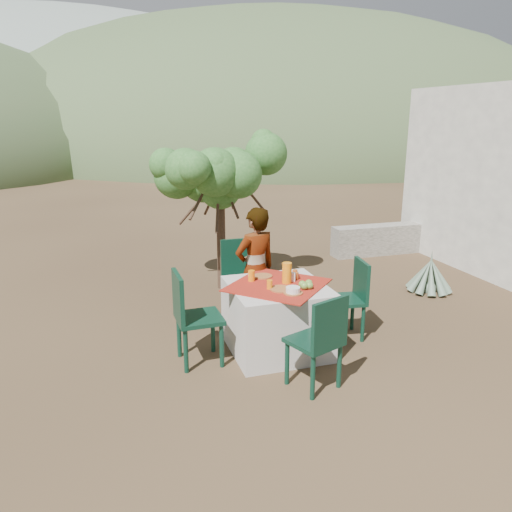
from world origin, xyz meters
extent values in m
plane|color=#372719|center=(0.00, 0.00, 0.00)|extent=(160.00, 160.00, 0.00)
cube|color=beige|center=(0.04, 0.19, 0.38)|extent=(1.02, 1.02, 0.75)
cube|color=#9D2716|center=(0.04, 0.19, 0.76)|extent=(1.30, 1.30, 0.01)
cylinder|color=black|center=(-0.24, 1.09, 0.24)|extent=(0.05, 0.05, 0.48)
cylinder|color=black|center=(0.13, 1.09, 0.24)|extent=(0.05, 0.05, 0.48)
cylinder|color=black|center=(-0.24, 1.45, 0.24)|extent=(0.05, 0.05, 0.48)
cylinder|color=black|center=(0.13, 1.45, 0.24)|extent=(0.05, 0.05, 0.48)
cube|color=black|center=(-0.06, 1.27, 0.48)|extent=(0.45, 0.45, 0.04)
cube|color=black|center=(-0.06, 1.47, 0.74)|extent=(0.45, 0.05, 0.47)
cylinder|color=black|center=(0.21, -0.42, 0.23)|extent=(0.05, 0.05, 0.47)
cylinder|color=black|center=(-0.12, -0.55, 0.23)|extent=(0.05, 0.05, 0.47)
cylinder|color=black|center=(0.33, -0.75, 0.23)|extent=(0.05, 0.05, 0.47)
cylinder|color=black|center=(0.00, -0.88, 0.23)|extent=(0.05, 0.05, 0.47)
cube|color=black|center=(0.11, -0.65, 0.47)|extent=(0.56, 0.56, 0.04)
cube|color=black|center=(0.18, -0.83, 0.71)|extent=(0.42, 0.19, 0.46)
cylinder|color=black|center=(-0.64, -0.02, 0.25)|extent=(0.05, 0.05, 0.49)
cylinder|color=black|center=(-0.65, 0.35, 0.25)|extent=(0.05, 0.05, 0.49)
cylinder|color=black|center=(-1.01, -0.04, 0.25)|extent=(0.05, 0.05, 0.49)
cylinder|color=black|center=(-1.02, 0.34, 0.25)|extent=(0.05, 0.05, 0.49)
cube|color=black|center=(-0.83, 0.16, 0.49)|extent=(0.47, 0.47, 0.04)
cube|color=black|center=(-1.04, 0.15, 0.76)|extent=(0.06, 0.46, 0.48)
cylinder|color=black|center=(0.75, 0.47, 0.23)|extent=(0.04, 0.04, 0.46)
cylinder|color=black|center=(0.70, 0.13, 0.23)|extent=(0.04, 0.04, 0.46)
cylinder|color=black|center=(1.09, 0.42, 0.23)|extent=(0.04, 0.04, 0.46)
cylinder|color=black|center=(1.04, 0.08, 0.23)|extent=(0.04, 0.04, 0.46)
cube|color=black|center=(0.90, 0.28, 0.46)|extent=(0.48, 0.48, 0.04)
cube|color=black|center=(1.09, 0.25, 0.70)|extent=(0.10, 0.43, 0.45)
imported|color=#8C6651|center=(-0.01, 0.82, 0.75)|extent=(0.63, 0.51, 1.50)
cylinder|color=#4F3827|center=(-0.06, 2.39, 0.76)|extent=(0.13, 0.13, 1.51)
sphere|color=#296224|center=(-0.06, 2.39, 1.51)|extent=(0.65, 0.65, 0.65)
sphere|color=#296224|center=(0.54, 2.39, 1.68)|extent=(0.61, 0.61, 0.61)
sphere|color=#296224|center=(-0.60, 2.50, 1.62)|extent=(0.56, 0.56, 0.56)
sphere|color=#296224|center=(0.05, 2.99, 1.73)|extent=(0.58, 0.58, 0.58)
sphere|color=#296224|center=(0.00, 1.85, 1.57)|extent=(0.52, 0.52, 0.52)
sphere|color=slate|center=(2.83, 1.31, 0.04)|extent=(0.22, 0.22, 0.22)
cone|color=slate|center=(2.83, 1.31, 0.33)|extent=(0.12, 0.12, 0.63)
cone|color=slate|center=(2.97, 1.29, 0.25)|extent=(0.39, 0.17, 0.54)
cone|color=slate|center=(2.96, 1.37, 0.25)|extent=(0.37, 0.25, 0.55)
cone|color=slate|center=(2.90, 1.44, 0.25)|extent=(0.26, 0.36, 0.55)
cone|color=slate|center=(2.81, 1.45, 0.25)|extent=(0.16, 0.39, 0.54)
cone|color=slate|center=(2.73, 1.41, 0.25)|extent=(0.32, 0.32, 0.56)
cone|color=slate|center=(2.69, 1.34, 0.25)|extent=(0.39, 0.17, 0.54)
cone|color=slate|center=(2.70, 1.25, 0.25)|extent=(0.37, 0.25, 0.55)
cone|color=slate|center=(2.76, 1.19, 0.25)|extent=(0.26, 0.36, 0.55)
cone|color=slate|center=(2.85, 1.17, 0.25)|extent=(0.16, 0.39, 0.54)
cone|color=slate|center=(2.93, 1.21, 0.25)|extent=(0.32, 0.32, 0.56)
cube|color=#9C9488|center=(3.60, 3.40, 0.28)|extent=(2.60, 0.35, 0.55)
ellipsoid|color=#3D532F|center=(12.00, 36.00, 0.00)|extent=(48.00, 48.00, 20.00)
ellipsoid|color=slate|center=(-4.00, 52.00, 0.00)|extent=(60.00, 60.00, 24.00)
ellipsoid|color=slate|center=(28.00, 46.00, 0.00)|extent=(36.00, 36.00, 14.00)
cylinder|color=#935A27|center=(-0.03, 0.49, 0.77)|extent=(0.22, 0.22, 0.01)
cylinder|color=#935A27|center=(0.02, 0.03, 0.77)|extent=(0.24, 0.24, 0.01)
cylinder|color=orange|center=(-0.20, 0.39, 0.82)|extent=(0.07, 0.07, 0.12)
cylinder|color=orange|center=(-0.09, 0.08, 0.81)|extent=(0.06, 0.06, 0.10)
cylinder|color=orange|center=(0.15, 0.21, 0.88)|extent=(0.10, 0.10, 0.23)
cylinder|color=#935A27|center=(0.10, -0.12, 0.77)|extent=(0.20, 0.20, 0.01)
cylinder|color=white|center=(0.10, -0.12, 0.80)|extent=(0.15, 0.15, 0.05)
cylinder|color=#BB5921|center=(0.30, 0.29, 0.80)|extent=(0.05, 0.05, 0.08)
cylinder|color=#BB5921|center=(0.30, 0.35, 0.81)|extent=(0.06, 0.06, 0.09)
cube|color=white|center=(0.22, 0.24, 0.81)|extent=(0.08, 0.06, 0.10)
sphere|color=#6B9C38|center=(0.25, 0.01, 0.80)|extent=(0.08, 0.08, 0.08)
sphere|color=#6B9C38|center=(0.33, 0.02, 0.80)|extent=(0.08, 0.08, 0.08)
sphere|color=#6B9C38|center=(0.31, -0.05, 0.80)|extent=(0.08, 0.08, 0.08)
sphere|color=#6B9C38|center=(0.25, -0.05, 0.80)|extent=(0.08, 0.08, 0.08)
camera|label=1|loc=(-1.70, -4.60, 2.51)|focal=35.00mm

